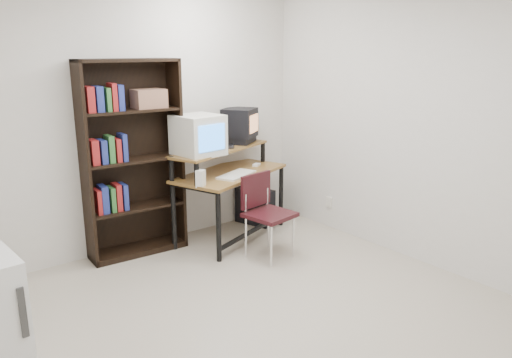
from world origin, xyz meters
TOP-DOWN VIEW (x-y plane):
  - floor at (0.00, 0.00)m, footprint 4.00×4.00m
  - back_wall at (0.00, 2.00)m, footprint 4.00×0.01m
  - right_wall at (2.00, 0.00)m, footprint 0.01×4.00m
  - computer_desk at (0.91, 1.62)m, footprint 1.44×1.05m
  - crt_monitor at (0.54, 1.61)m, footprint 0.47×0.48m
  - vcr at (1.24, 1.84)m, footprint 0.44×0.42m
  - crt_tv at (1.22, 1.83)m, footprint 0.47×0.46m
  - cd_spindle at (0.95, 1.66)m, footprint 0.14×0.14m
  - keyboard at (0.88, 1.43)m, footprint 0.51×0.37m
  - mousepad at (1.31, 1.63)m, footprint 0.24×0.21m
  - mouse at (1.32, 1.65)m, footprint 0.12×0.10m
  - desk_speaker at (0.38, 1.32)m, footprint 0.11×0.11m
  - pc_tower at (1.39, 1.77)m, footprint 0.32×0.49m
  - school_chair at (0.88, 0.97)m, footprint 0.47×0.47m
  - bookshelf at (-0.08, 1.86)m, footprint 0.98×0.38m
  - wall_outlet at (1.99, 1.15)m, footprint 0.02×0.08m

SIDE VIEW (x-z plane):
  - floor at x=0.00m, z-range -0.01..0.00m
  - pc_tower at x=1.39m, z-range 0.00..0.42m
  - wall_outlet at x=1.99m, z-range 0.24..0.36m
  - school_chair at x=0.88m, z-range 0.10..0.92m
  - computer_desk at x=0.91m, z-range 0.21..1.19m
  - mousepad at x=1.31m, z-range 0.72..0.73m
  - keyboard at x=0.88m, z-range 0.72..0.75m
  - mouse at x=1.32m, z-range 0.73..0.76m
  - desk_speaker at x=0.38m, z-range 0.72..0.89m
  - bookshelf at x=-0.08m, z-range 0.02..1.95m
  - cd_spindle at x=0.95m, z-range 0.97..1.02m
  - vcr at x=1.24m, z-range 0.97..1.05m
  - crt_monitor at x=0.54m, z-range 0.97..1.38m
  - crt_tv at x=1.22m, z-range 1.05..1.37m
  - back_wall at x=0.00m, z-range 0.00..2.60m
  - right_wall at x=2.00m, z-range 0.00..2.60m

